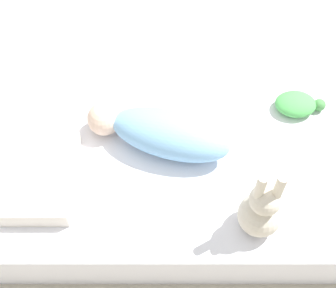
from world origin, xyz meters
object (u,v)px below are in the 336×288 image
(pillow, at_px, (23,176))
(bunny_plush, at_px, (261,210))
(swaddled_baby, at_px, (161,132))
(turtle_plush, at_px, (297,104))

(pillow, relative_size, bunny_plush, 1.17)
(swaddled_baby, height_order, bunny_plush, bunny_plush)
(pillow, bearing_deg, bunny_plush, -11.81)
(bunny_plush, bearing_deg, pillow, 168.19)
(pillow, distance_m, bunny_plush, 0.86)
(bunny_plush, height_order, turtle_plush, bunny_plush)
(swaddled_baby, relative_size, turtle_plush, 2.76)
(swaddled_baby, bearing_deg, bunny_plush, 152.11)
(swaddled_baby, bearing_deg, pillow, 35.87)
(pillow, bearing_deg, turtle_plush, 17.84)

